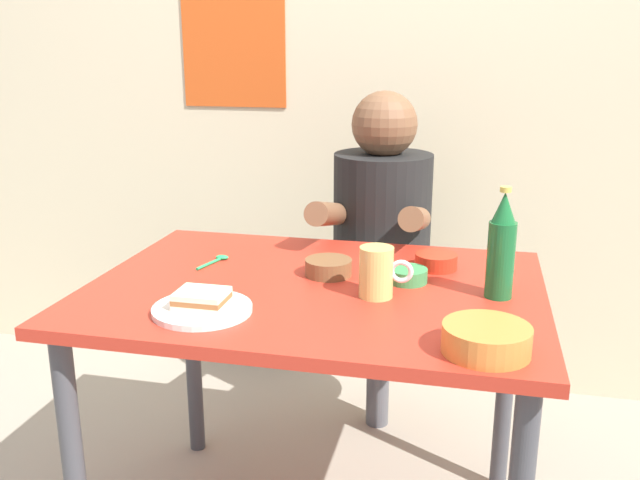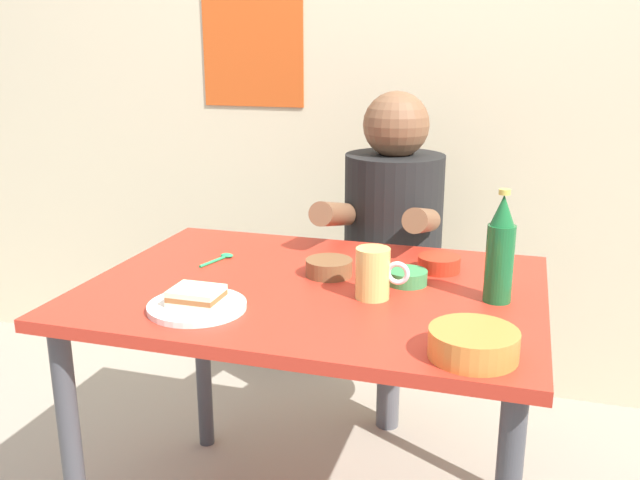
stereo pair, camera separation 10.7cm
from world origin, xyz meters
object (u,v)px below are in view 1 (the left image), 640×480
person_seated (382,217)px  dip_bowl_green (407,275)px  sandwich (202,299)px  dining_table (315,320)px  beer_mug (377,272)px  plate_orange (202,309)px  stool (379,333)px  beer_bottle (501,248)px

person_seated → dip_bowl_green: bearing=-75.5°
person_seated → sandwich: person_seated is taller
dining_table → beer_mug: size_ratio=8.73×
person_seated → plate_orange: (-0.28, -0.85, -0.02)m
stool → beer_mug: size_ratio=3.57×
sandwich → dip_bowl_green: bearing=35.8°
person_seated → plate_orange: bearing=-108.0°
dining_table → beer_bottle: (0.43, 0.01, 0.21)m
stool → beer_mug: bearing=-83.0°
person_seated → beer_mug: person_seated is taller
person_seated → beer_bottle: bearing=-59.3°
stool → dip_bowl_green: dip_bowl_green is taller
stool → plate_orange: plate_orange is taller
dining_table → dip_bowl_green: dip_bowl_green is taller
dining_table → beer_bottle: 0.48m
dining_table → stool: size_ratio=2.44×
plate_orange → dip_bowl_green: (0.42, 0.30, 0.01)m
dining_table → sandwich: (-0.20, -0.23, 0.13)m
person_seated → dip_bowl_green: person_seated is taller
person_seated → plate_orange: size_ratio=3.27×
dining_table → person_seated: size_ratio=1.53×
dining_table → stool: bearing=83.1°
stool → beer_mug: beer_mug is taller
person_seated → dip_bowl_green: size_ratio=7.20×
stool → beer_bottle: 0.88m
sandwich → beer_bottle: (0.64, 0.25, 0.09)m
person_seated → beer_mug: (0.08, -0.67, 0.03)m
beer_mug → beer_bottle: beer_bottle is taller
beer_bottle → dip_bowl_green: 0.25m
plate_orange → beer_mug: bearing=27.0°
plate_orange → beer_bottle: (0.64, 0.25, 0.11)m
beer_bottle → dip_bowl_green: bearing=165.7°
dining_table → person_seated: (0.08, 0.62, 0.12)m
stool → plate_orange: bearing=-107.8°
plate_orange → beer_mug: 0.41m
person_seated → beer_bottle: size_ratio=2.75×
person_seated → beer_bottle: (0.36, -0.60, 0.09)m
stool → plate_orange: 0.99m
stool → beer_mug: 0.82m
dip_bowl_green → stool: bearing=104.2°
dip_bowl_green → person_seated: bearing=104.5°
dining_table → plate_orange: (-0.20, -0.23, 0.10)m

